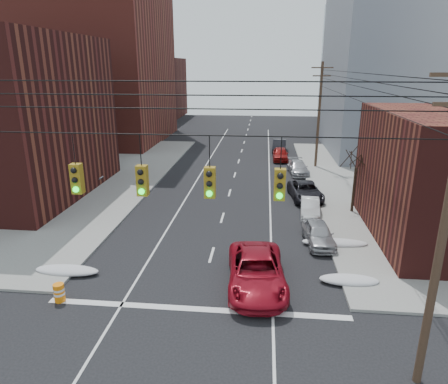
% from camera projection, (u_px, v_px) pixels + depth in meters
% --- Properties ---
extents(building_brick_tall, '(24.00, 20.00, 30.00)m').
position_uv_depth(building_brick_tall, '(73.00, 32.00, 55.34)').
color(building_brick_tall, maroon).
rests_on(building_brick_tall, ground).
extents(building_brick_far, '(22.00, 18.00, 12.00)m').
position_uv_depth(building_brick_far, '(126.00, 88.00, 82.91)').
color(building_brick_far, '#451714').
rests_on(building_brick_far, ground).
extents(building_office, '(22.00, 20.00, 25.00)m').
position_uv_depth(building_office, '(427.00, 49.00, 47.86)').
color(building_office, gray).
rests_on(building_office, ground).
extents(building_glass, '(20.00, 18.00, 22.00)m').
position_uv_depth(building_glass, '(383.00, 63.00, 72.77)').
color(building_glass, gray).
rests_on(building_glass, ground).
extents(utility_pole_right, '(2.20, 0.28, 11.00)m').
position_uv_depth(utility_pole_right, '(444.00, 230.00, 12.35)').
color(utility_pole_right, '#473323').
rests_on(utility_pole_right, ground).
extents(utility_pole_far, '(2.20, 0.28, 11.00)m').
position_uv_depth(utility_pole_far, '(319.00, 114.00, 41.73)').
color(utility_pole_far, '#473323').
rests_on(utility_pole_far, ground).
extents(traffic_signals, '(17.00, 0.42, 2.02)m').
position_uv_depth(traffic_signals, '(175.00, 180.00, 12.71)').
color(traffic_signals, black).
rests_on(traffic_signals, ground).
extents(bare_tree, '(2.09, 2.20, 4.93)m').
position_uv_depth(bare_tree, '(354.00, 183.00, 29.41)').
color(bare_tree, black).
rests_on(bare_tree, ground).
extents(snow_nw, '(3.50, 1.08, 0.42)m').
position_uv_depth(snow_nw, '(67.00, 270.00, 21.27)').
color(snow_nw, silver).
rests_on(snow_nw, ground).
extents(snow_ne, '(3.00, 1.08, 0.42)m').
position_uv_depth(snow_ne, '(349.00, 280.00, 20.31)').
color(snow_ne, silver).
rests_on(snow_ne, ground).
extents(snow_east_far, '(4.00, 1.08, 0.42)m').
position_uv_depth(snow_east_far, '(335.00, 243.00, 24.58)').
color(snow_east_far, silver).
rests_on(snow_east_far, ground).
extents(red_pickup, '(3.24, 6.24, 1.68)m').
position_uv_depth(red_pickup, '(256.00, 271.00, 19.87)').
color(red_pickup, maroon).
rests_on(red_pickup, ground).
extents(parked_car_a, '(1.99, 4.17, 1.38)m').
position_uv_depth(parked_car_a, '(318.00, 233.00, 24.73)').
color(parked_car_a, '#ABABB0').
rests_on(parked_car_a, ground).
extents(parked_car_b, '(1.58, 3.84, 1.24)m').
position_uv_depth(parked_car_b, '(310.00, 207.00, 29.47)').
color(parked_car_b, silver).
rests_on(parked_car_b, ground).
extents(parked_car_c, '(2.95, 5.30, 1.40)m').
position_uv_depth(parked_car_c, '(305.00, 191.00, 33.00)').
color(parked_car_c, black).
rests_on(parked_car_c, ground).
extents(parked_car_d, '(2.23, 4.61, 1.29)m').
position_uv_depth(parked_car_d, '(298.00, 168.00, 40.73)').
color(parked_car_d, '#A5A5AA').
rests_on(parked_car_d, ground).
extents(parked_car_e, '(1.75, 4.32, 1.47)m').
position_uv_depth(parked_car_e, '(280.00, 154.00, 46.53)').
color(parked_car_e, maroon).
rests_on(parked_car_e, ground).
extents(parked_car_f, '(1.88, 4.81, 1.56)m').
position_uv_depth(parked_car_f, '(279.00, 146.00, 50.92)').
color(parked_car_f, black).
rests_on(parked_car_f, ground).
extents(lot_car_a, '(4.76, 2.48, 1.49)m').
position_uv_depth(lot_car_a, '(55.00, 186.00, 33.58)').
color(lot_car_a, silver).
rests_on(lot_car_a, sidewalk_nw).
extents(lot_car_b, '(5.81, 3.49, 1.51)m').
position_uv_depth(lot_car_b, '(74.00, 175.00, 37.08)').
color(lot_car_b, '#B0AFB4').
rests_on(lot_car_b, sidewalk_nw).
extents(lot_car_c, '(5.22, 3.23, 1.41)m').
position_uv_depth(lot_car_c, '(5.00, 188.00, 33.25)').
color(lot_car_c, black).
rests_on(lot_car_c, sidewalk_nw).
extents(lot_car_d, '(4.62, 2.16, 1.53)m').
position_uv_depth(lot_car_d, '(61.00, 164.00, 41.05)').
color(lot_car_d, '#B3B3B8').
rests_on(lot_car_d, sidewalk_nw).
extents(construction_barrel, '(0.54, 0.54, 0.90)m').
position_uv_depth(construction_barrel, '(59.00, 292.00, 18.73)').
color(construction_barrel, orange).
rests_on(construction_barrel, ground).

